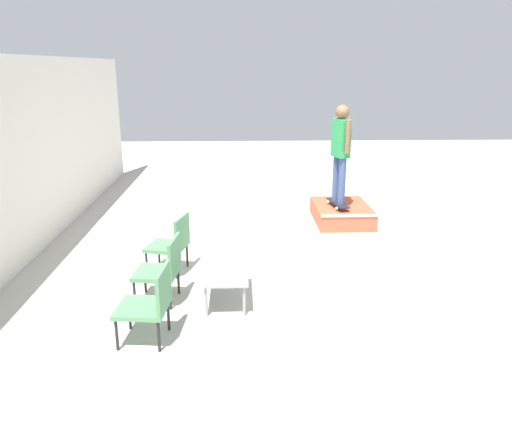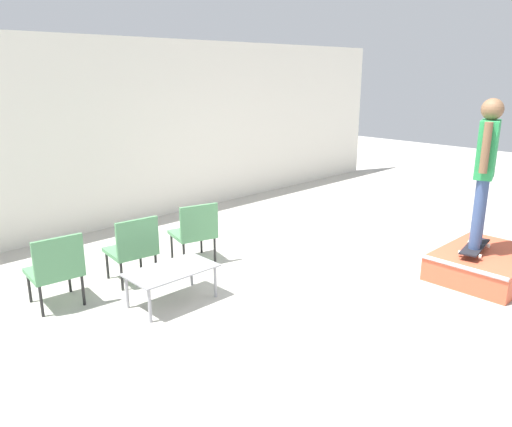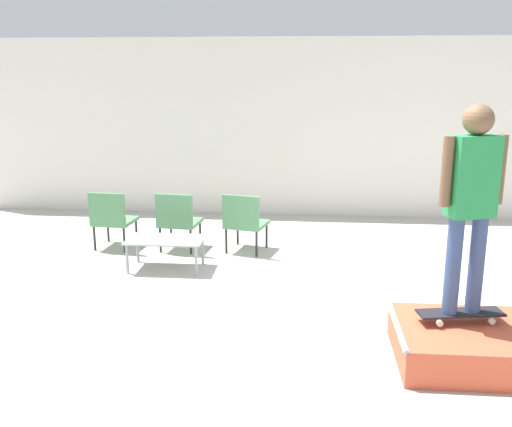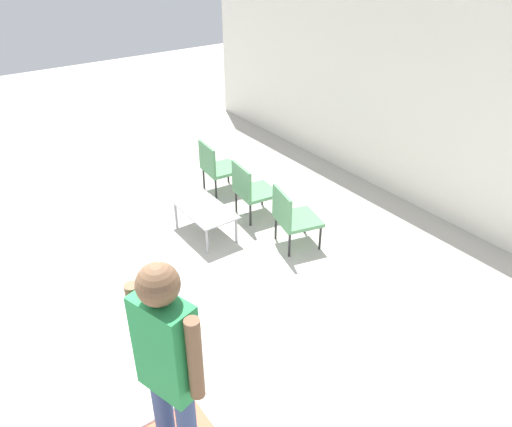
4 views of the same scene
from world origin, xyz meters
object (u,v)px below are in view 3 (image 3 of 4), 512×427
Objects in this scene: coffee_table at (165,242)px; patio_chair_center at (178,219)px; skate_ramp_box at (477,345)px; person_skater at (471,193)px; patio_chair_left at (112,217)px; patio_chair_right at (244,220)px; skateboard_on_ramp at (460,313)px.

coffee_table is 1.16× the size of patio_chair_center.
skate_ramp_box is at bearing 144.80° from patio_chair_center.
person_skater reaches higher than skate_ramp_box.
person_skater is at bearing 150.88° from patio_chair_left.
skate_ramp_box is 1.32m from person_skater.
patio_chair_center is at bearing -174.68° from patio_chair_left.
coffee_table is at bearing 54.19° from patio_chair_right.
patio_chair_left is at bearing 145.41° from skate_ramp_box.
skate_ramp_box is 0.29m from skateboard_on_ramp.
skateboard_on_ramp is 4.91m from patio_chair_left.
person_skater reaches higher than coffee_table.
patio_chair_center and patio_chair_right have the same top height.
patio_chair_left reaches higher than skate_ramp_box.
patio_chair_right reaches higher than coffee_table.
coffee_table is 1.16× the size of patio_chair_right.
skateboard_on_ramp is at bearing 144.71° from patio_chair_center.
skateboard_on_ramp is 0.43× the size of person_skater.
skate_ramp_box is 1.69× the size of patio_chair_left.
patio_chair_left is 0.94m from patio_chair_center.
coffee_table is at bearing 136.98° from skateboard_on_ramp.
patio_chair_center reaches higher than skate_ramp_box.
skateboard_on_ramp is 4.18m from patio_chair_center.
patio_chair_right is at bearing -174.63° from patio_chair_left.
person_skater reaches higher than patio_chair_center.
skate_ramp_box is 1.69× the size of patio_chair_right.
patio_chair_right is (-2.19, 2.78, 0.06)m from skateboard_on_ramp.
skateboard_on_ramp reaches higher than skate_ramp_box.
person_skater is at bearing 142.20° from patio_chair_right.
coffee_table is (-3.11, 2.00, -0.04)m from skateboard_on_ramp.
patio_chair_right is (-2.19, 2.78, -1.01)m from person_skater.
patio_chair_right is at bearing 40.21° from coffee_table.
patio_chair_left is (-4.05, 2.78, 0.06)m from skateboard_on_ramp.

